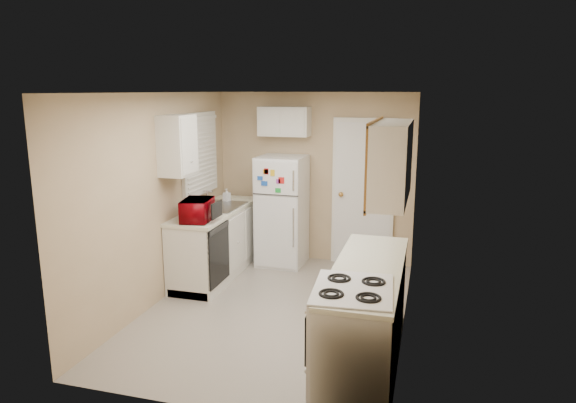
# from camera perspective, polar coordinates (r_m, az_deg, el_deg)

# --- Properties ---
(floor) EXTENTS (3.80, 3.80, 0.00)m
(floor) POSITION_cam_1_polar(r_m,az_deg,el_deg) (5.90, -1.34, -12.00)
(floor) COLOR #ADA397
(floor) RESTS_ON ground
(ceiling) EXTENTS (3.80, 3.80, 0.00)m
(ceiling) POSITION_cam_1_polar(r_m,az_deg,el_deg) (5.38, -1.47, 12.01)
(ceiling) COLOR white
(ceiling) RESTS_ON floor
(wall_left) EXTENTS (3.80, 3.80, 0.00)m
(wall_left) POSITION_cam_1_polar(r_m,az_deg,el_deg) (6.07, -14.15, 0.25)
(wall_left) COLOR tan
(wall_left) RESTS_ON floor
(wall_right) EXTENTS (3.80, 3.80, 0.00)m
(wall_right) POSITION_cam_1_polar(r_m,az_deg,el_deg) (5.29, 13.27, -1.45)
(wall_right) COLOR tan
(wall_right) RESTS_ON floor
(wall_back) EXTENTS (2.80, 2.80, 0.00)m
(wall_back) POSITION_cam_1_polar(r_m,az_deg,el_deg) (7.32, 2.96, 2.63)
(wall_back) COLOR tan
(wall_back) RESTS_ON floor
(wall_front) EXTENTS (2.80, 2.80, 0.00)m
(wall_front) POSITION_cam_1_polar(r_m,az_deg,el_deg) (3.81, -9.86, -6.68)
(wall_front) COLOR tan
(wall_front) RESTS_ON floor
(left_counter) EXTENTS (0.60, 1.80, 0.90)m
(left_counter) POSITION_cam_1_polar(r_m,az_deg,el_deg) (6.90, -7.95, -4.48)
(left_counter) COLOR silver
(left_counter) RESTS_ON floor
(dishwasher) EXTENTS (0.03, 0.58, 0.72)m
(dishwasher) POSITION_cam_1_polar(r_m,az_deg,el_deg) (6.25, -7.71, -5.87)
(dishwasher) COLOR black
(dishwasher) RESTS_ON floor
(sink) EXTENTS (0.54, 0.74, 0.16)m
(sink) POSITION_cam_1_polar(r_m,az_deg,el_deg) (6.92, -7.56, -0.89)
(sink) COLOR gray
(sink) RESTS_ON left_counter
(microwave) EXTENTS (0.51, 0.34, 0.31)m
(microwave) POSITION_cam_1_polar(r_m,az_deg,el_deg) (6.18, -10.05, -0.77)
(microwave) COLOR #8A010A
(microwave) RESTS_ON left_counter
(soap_bottle) EXTENTS (0.10, 0.10, 0.18)m
(soap_bottle) POSITION_cam_1_polar(r_m,az_deg,el_deg) (7.20, -6.83, 0.78)
(soap_bottle) COLOR beige
(soap_bottle) RESTS_ON left_counter
(window_blinds) EXTENTS (0.10, 0.98, 1.08)m
(window_blinds) POSITION_cam_1_polar(r_m,az_deg,el_deg) (6.90, -9.73, 5.24)
(window_blinds) COLOR silver
(window_blinds) RESTS_ON wall_left
(upper_cabinet_left) EXTENTS (0.30, 0.45, 0.70)m
(upper_cabinet_left) POSITION_cam_1_polar(r_m,az_deg,el_deg) (6.09, -12.19, 6.12)
(upper_cabinet_left) COLOR silver
(upper_cabinet_left) RESTS_ON wall_left
(refrigerator) EXTENTS (0.65, 0.63, 1.54)m
(refrigerator) POSITION_cam_1_polar(r_m,az_deg,el_deg) (7.19, -0.66, -1.05)
(refrigerator) COLOR white
(refrigerator) RESTS_ON floor
(cabinet_over_fridge) EXTENTS (0.70, 0.30, 0.40)m
(cabinet_over_fridge) POSITION_cam_1_polar(r_m,az_deg,el_deg) (7.18, -0.39, 8.89)
(cabinet_over_fridge) COLOR silver
(cabinet_over_fridge) RESTS_ON wall_back
(interior_door) EXTENTS (0.86, 0.06, 2.08)m
(interior_door) POSITION_cam_1_polar(r_m,az_deg,el_deg) (7.19, 8.32, 0.89)
(interior_door) COLOR white
(interior_door) RESTS_ON floor
(right_counter) EXTENTS (0.60, 2.00, 0.90)m
(right_counter) POSITION_cam_1_polar(r_m,az_deg,el_deg) (4.79, 8.70, -12.21)
(right_counter) COLOR silver
(right_counter) RESTS_ON floor
(stove) EXTENTS (0.66, 0.79, 0.92)m
(stove) POSITION_cam_1_polar(r_m,az_deg,el_deg) (4.27, 7.07, -15.24)
(stove) COLOR white
(stove) RESTS_ON floor
(upper_cabinet_right) EXTENTS (0.30, 1.20, 0.70)m
(upper_cabinet_right) POSITION_cam_1_polar(r_m,az_deg,el_deg) (4.69, 11.51, 4.38)
(upper_cabinet_right) COLOR silver
(upper_cabinet_right) RESTS_ON wall_right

